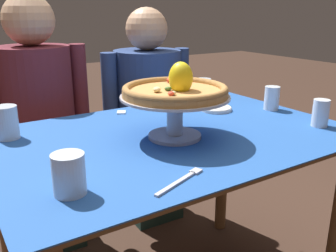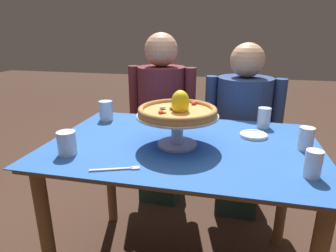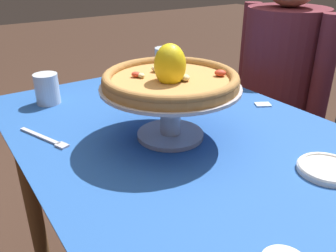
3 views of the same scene
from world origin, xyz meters
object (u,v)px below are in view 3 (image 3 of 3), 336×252
object	(u,v)px
side_plate	(327,169)
dinner_fork	(46,139)
water_glass_front_left	(47,91)
water_glass_back_left	(164,63)
sugar_packet	(263,104)
pizza_stand	(170,103)
pizza	(171,78)
diner_left	(277,100)

from	to	relation	value
side_plate	dinner_fork	distance (m)	0.71
water_glass_front_left	side_plate	world-z (taller)	water_glass_front_left
water_glass_back_left	sugar_packet	distance (m)	0.48
side_plate	sugar_packet	bearing A→B (deg)	152.92
side_plate	sugar_packet	xyz separation A→B (m)	(-0.36, 0.19, -0.01)
sugar_packet	water_glass_back_left	bearing A→B (deg)	-169.64
water_glass_back_left	sugar_packet	xyz separation A→B (m)	(0.47, 0.09, -0.05)
pizza_stand	water_glass_back_left	distance (m)	0.57
water_glass_back_left	dinner_fork	size ratio (longest dim) A/B	0.61
pizza	water_glass_back_left	size ratio (longest dim) A/B	3.11
pizza_stand	water_glass_back_left	xyz separation A→B (m)	(-0.48, 0.30, -0.05)
water_glass_front_left	side_plate	size ratio (longest dim) A/B	0.75
water_glass_back_left	water_glass_front_left	distance (m)	0.50
pizza	side_plate	bearing A→B (deg)	29.86
sugar_packet	diner_left	bearing A→B (deg)	122.81
pizza_stand	water_glass_back_left	bearing A→B (deg)	148.27
side_plate	dinner_fork	bearing A→B (deg)	-136.79
water_glass_front_left	sugar_packet	xyz separation A→B (m)	(0.42, 0.58, -0.04)
water_glass_front_left	sugar_packet	size ratio (longest dim) A/B	2.02
side_plate	water_glass_back_left	bearing A→B (deg)	173.07
pizza_stand	pizza	bearing A→B (deg)	-36.76
water_glass_back_left	pizza	bearing A→B (deg)	-31.74
sugar_packet	diner_left	size ratio (longest dim) A/B	0.04
pizza	dinner_fork	bearing A→B (deg)	-120.90
pizza	sugar_packet	bearing A→B (deg)	92.69
pizza	water_glass_back_left	distance (m)	0.58
pizza_stand	water_glass_front_left	xyz separation A→B (m)	(-0.43, -0.20, -0.06)
water_glass_front_left	dinner_fork	xyz separation A→B (m)	(0.26, -0.09, -0.04)
pizza_stand	pizza	distance (m)	0.07
dinner_fork	pizza	bearing A→B (deg)	59.10
pizza	dinner_fork	xyz separation A→B (m)	(-0.17, -0.29, -0.17)
pizza	water_glass_back_left	bearing A→B (deg)	148.26
pizza_stand	side_plate	distance (m)	0.41
side_plate	diner_left	distance (m)	0.86
water_glass_back_left	dinner_fork	distance (m)	0.67
water_glass_front_left	dinner_fork	distance (m)	0.28
water_glass_back_left	water_glass_front_left	size ratio (longest dim) A/B	1.12
pizza_stand	water_glass_front_left	distance (m)	0.48
pizza	water_glass_front_left	distance (m)	0.49
water_glass_back_left	side_plate	distance (m)	0.84
water_glass_back_left	diner_left	xyz separation A→B (m)	(0.22, 0.47, -0.20)
water_glass_front_left	dinner_fork	size ratio (longest dim) A/B	0.55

